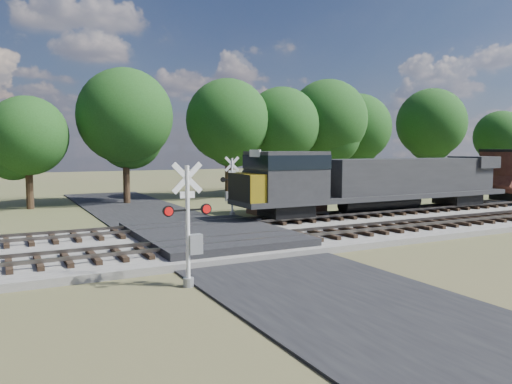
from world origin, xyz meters
TOP-DOWN VIEW (x-y plane):
  - ground at (0.00, 0.00)m, footprint 160.00×160.00m
  - ballast_bed at (10.00, 0.50)m, footprint 140.00×10.00m
  - road at (0.00, 0.00)m, footprint 7.00×60.00m
  - crossing_panel at (0.00, 0.50)m, footprint 7.00×9.00m
  - track_near at (3.12, -2.00)m, footprint 140.00×2.60m
  - track_far at (3.12, 3.00)m, footprint 140.00×2.60m
  - crossing_signal_near at (-3.60, -6.52)m, footprint 1.69×0.37m
  - crossing_signal_far at (4.77, 8.49)m, footprint 1.65×0.38m
  - equipment_shed at (8.56, 7.55)m, footprint 4.70×4.70m
  - treeline at (11.74, 20.65)m, footprint 82.04×10.09m

SIDE VIEW (x-z plane):
  - ground at x=0.00m, z-range 0.00..0.00m
  - road at x=0.00m, z-range 0.00..0.08m
  - ballast_bed at x=10.00m, z-range 0.00..0.30m
  - crossing_panel at x=0.00m, z-range 0.01..0.62m
  - track_near at x=3.12m, z-range 0.25..0.58m
  - track_far at x=3.12m, z-range 0.25..0.58m
  - equipment_shed at x=8.56m, z-range 0.02..3.09m
  - crossing_signal_far at x=4.77m, z-range -0.34..3.75m
  - crossing_signal_near at x=-3.60m, z-range -0.35..3.85m
  - treeline at x=11.74m, z-range 1.00..12.69m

